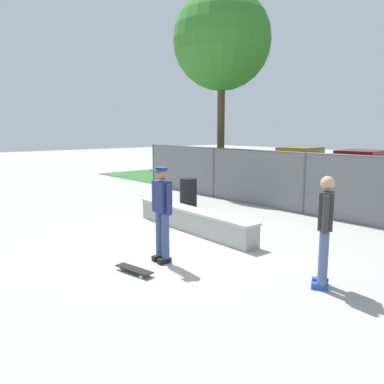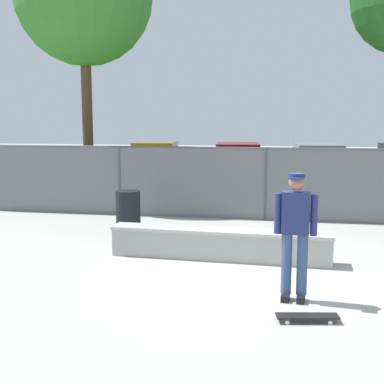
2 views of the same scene
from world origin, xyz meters
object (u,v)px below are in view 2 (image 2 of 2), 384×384
at_px(car_silver, 318,167).
at_px(trash_bin, 128,212).
at_px(skateboard, 307,316).
at_px(car_yellow, 155,163).
at_px(skateboarder, 295,230).
at_px(car_red, 238,165).
at_px(concrete_ledge, 219,244).

xyz_separation_m(car_silver, trash_bin, (-4.72, -8.09, -0.36)).
height_order(skateboard, car_yellow, car_yellow).
relative_size(skateboarder, skateboard, 2.24).
relative_size(skateboarder, car_red, 0.42).
height_order(car_yellow, car_silver, same).
bearing_deg(skateboarder, concrete_ledge, 124.27).
distance_m(concrete_ledge, car_red, 10.05).
relative_size(car_red, trash_bin, 4.51).
xyz_separation_m(skateboarder, skateboard, (0.16, -0.76, -0.96)).
height_order(concrete_ledge, car_silver, car_silver).
bearing_deg(skateboard, skateboarder, 102.19).
distance_m(skateboarder, trash_bin, 5.28).
bearing_deg(car_red, skateboarder, -81.03).
distance_m(skateboarder, car_silver, 11.91).
xyz_separation_m(concrete_ledge, trash_bin, (-2.34, 1.84, 0.20)).
xyz_separation_m(skateboard, car_red, (-2.05, 12.70, 0.77)).
xyz_separation_m(concrete_ledge, car_yellow, (-3.92, 10.49, 0.55)).
distance_m(car_red, car_silver, 2.96).
bearing_deg(car_yellow, car_red, -8.08).
height_order(skateboarder, skateboard, skateboarder).
xyz_separation_m(concrete_ledge, skateboarder, (1.32, -1.93, 0.75)).
height_order(skateboard, trash_bin, trash_bin).
bearing_deg(car_red, concrete_ledge, -86.74).
distance_m(skateboarder, car_yellow, 13.48).
bearing_deg(skateboarder, trash_bin, 134.08).
distance_m(car_yellow, trash_bin, 8.80).
relative_size(skateboard, car_red, 0.19).
xyz_separation_m(skateboard, car_yellow, (-5.40, 13.18, 0.77)).
xyz_separation_m(car_red, trash_bin, (-1.77, -8.17, -0.36)).
relative_size(skateboard, trash_bin, 0.85).
height_order(skateboard, car_silver, car_silver).
bearing_deg(trash_bin, concrete_ledge, -38.23).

